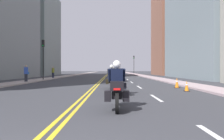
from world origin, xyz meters
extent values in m
plane|color=#34353A|center=(0.00, 48.00, 0.00)|extent=(264.00, 264.00, 0.00)
cube|color=#A1948F|center=(-7.67, 48.00, 0.06)|extent=(2.05, 144.00, 0.12)
cube|color=#A89195|center=(7.67, 48.00, 0.06)|extent=(2.05, 144.00, 0.12)
cube|color=yellow|center=(-0.12, 48.00, 0.00)|extent=(0.12, 132.00, 0.01)
cube|color=yellow|center=(0.12, 48.00, 0.00)|extent=(0.12, 132.00, 0.01)
cube|color=silver|center=(3.32, 8.00, 0.00)|extent=(0.14, 2.40, 0.01)
cube|color=silver|center=(3.32, 14.00, 0.00)|extent=(0.14, 2.40, 0.01)
cube|color=silver|center=(3.32, 20.00, 0.00)|extent=(0.14, 2.40, 0.01)
cube|color=silver|center=(3.32, 26.00, 0.00)|extent=(0.14, 2.40, 0.01)
cube|color=silver|center=(3.32, 32.00, 0.00)|extent=(0.14, 2.40, 0.01)
cube|color=silver|center=(3.32, 38.00, 0.00)|extent=(0.14, 2.40, 0.01)
cube|color=silver|center=(3.32, 44.00, 0.00)|extent=(0.14, 2.40, 0.01)
cube|color=silver|center=(3.32, 50.00, 0.00)|extent=(0.14, 2.40, 0.01)
cube|color=silver|center=(3.32, 56.00, 0.00)|extent=(0.14, 2.40, 0.01)
cube|color=gray|center=(16.82, 30.87, 11.08)|extent=(9.60, 20.61, 22.16)
cube|color=gray|center=(-15.78, 46.62, 9.43)|extent=(7.50, 13.59, 18.86)
cube|color=#2D3847|center=(-19.54, 46.62, 4.71)|extent=(0.04, 11.41, 0.90)
cube|color=#2D3847|center=(-19.54, 46.62, 9.90)|extent=(0.04, 11.41, 0.90)
cube|color=#2D3847|center=(-19.54, 46.62, 15.09)|extent=(0.04, 11.41, 0.90)
cube|color=brown|center=(16.20, 50.04, 10.51)|extent=(8.34, 12.79, 21.02)
cube|color=#2D3847|center=(20.38, 50.04, 5.25)|extent=(0.04, 10.74, 0.90)
cube|color=#2D3847|center=(20.38, 50.04, 9.11)|extent=(0.04, 10.74, 0.90)
cube|color=#2D3847|center=(20.38, 50.04, 12.96)|extent=(0.04, 10.74, 0.90)
cube|color=#2D3847|center=(20.38, 50.04, 16.81)|extent=(0.04, 10.74, 0.90)
cylinder|color=black|center=(1.46, 6.02, 0.31)|extent=(0.11, 0.63, 0.63)
cylinder|color=black|center=(1.44, 4.53, 0.31)|extent=(0.11, 0.63, 0.63)
cube|color=silver|center=(1.46, 6.02, 0.65)|extent=(0.14, 0.32, 0.04)
cube|color=black|center=(1.45, 5.28, 0.59)|extent=(0.34, 1.14, 0.40)
cube|color=black|center=(1.44, 4.60, 0.81)|extent=(0.41, 0.37, 0.28)
cube|color=red|center=(1.44, 4.41, 0.73)|extent=(0.20, 0.03, 0.06)
cube|color=black|center=(1.16, 4.83, 0.49)|extent=(0.21, 0.44, 0.32)
cube|color=black|center=(1.72, 4.82, 0.49)|extent=(0.21, 0.44, 0.32)
cube|color=#B2C1CC|center=(1.46, 5.75, 0.97)|extent=(0.36, 0.13, 0.36)
cube|color=black|center=(1.45, 5.23, 1.07)|extent=(0.40, 0.27, 0.55)
cylinder|color=black|center=(1.21, 5.38, 1.12)|extent=(0.10, 0.28, 0.45)
cylinder|color=black|center=(1.69, 5.37, 1.12)|extent=(0.10, 0.28, 0.45)
sphere|color=white|center=(1.45, 5.26, 1.48)|extent=(0.26, 0.26, 0.26)
cylinder|color=black|center=(1.58, 9.96, 0.32)|extent=(0.13, 0.64, 0.63)
cylinder|color=black|center=(1.61, 8.40, 0.32)|extent=(0.13, 0.64, 0.63)
cube|color=silver|center=(1.58, 9.96, 0.65)|extent=(0.15, 0.32, 0.04)
cube|color=black|center=(1.60, 9.18, 0.60)|extent=(0.34, 1.19, 0.40)
cube|color=black|center=(1.61, 8.47, 0.82)|extent=(0.41, 0.37, 0.28)
cube|color=red|center=(1.62, 8.28, 0.74)|extent=(0.20, 0.03, 0.06)
cube|color=black|center=(1.33, 8.70, 0.50)|extent=(0.21, 0.44, 0.32)
cube|color=black|center=(1.89, 8.71, 0.50)|extent=(0.21, 0.44, 0.32)
cube|color=#B2C1CC|center=(1.59, 9.68, 0.98)|extent=(0.36, 0.13, 0.36)
cube|color=black|center=(1.60, 9.13, 1.07)|extent=(0.40, 0.27, 0.54)
cylinder|color=black|center=(1.36, 9.27, 1.12)|extent=(0.11, 0.28, 0.45)
cylinder|color=black|center=(1.84, 9.28, 1.12)|extent=(0.11, 0.28, 0.45)
sphere|color=white|center=(1.60, 9.16, 1.47)|extent=(0.26, 0.26, 0.26)
cylinder|color=black|center=(1.27, 13.62, 0.34)|extent=(0.13, 0.68, 0.67)
cylinder|color=black|center=(1.25, 12.05, 0.34)|extent=(0.13, 0.68, 0.67)
cube|color=silver|center=(1.27, 13.62, 0.69)|extent=(0.15, 0.32, 0.04)
cube|color=black|center=(1.26, 12.84, 0.62)|extent=(0.34, 1.20, 0.40)
cube|color=black|center=(1.25, 12.13, 0.84)|extent=(0.41, 0.37, 0.28)
cube|color=red|center=(1.24, 11.94, 0.76)|extent=(0.20, 0.03, 0.06)
cube|color=black|center=(0.97, 12.37, 0.52)|extent=(0.21, 0.44, 0.32)
cube|color=black|center=(1.53, 12.36, 0.52)|extent=(0.21, 0.44, 0.32)
cube|color=#B2C1CC|center=(1.27, 13.34, 1.00)|extent=(0.36, 0.13, 0.36)
cube|color=black|center=(1.26, 12.79, 1.10)|extent=(0.40, 0.27, 0.57)
cylinder|color=black|center=(1.02, 12.94, 1.15)|extent=(0.10, 0.28, 0.45)
cylinder|color=black|center=(1.50, 12.93, 1.15)|extent=(0.10, 0.28, 0.45)
sphere|color=white|center=(1.26, 12.82, 1.53)|extent=(0.26, 0.26, 0.26)
cylinder|color=black|center=(1.41, 17.74, 0.33)|extent=(0.11, 0.66, 0.66)
cylinder|color=black|center=(1.41, 16.23, 0.33)|extent=(0.11, 0.66, 0.66)
cube|color=silver|center=(1.41, 17.74, 0.68)|extent=(0.14, 0.32, 0.04)
cube|color=black|center=(1.41, 16.98, 0.61)|extent=(0.32, 1.15, 0.40)
cube|color=black|center=(1.41, 16.31, 0.83)|extent=(0.40, 0.36, 0.28)
cube|color=red|center=(1.41, 16.12, 0.75)|extent=(0.20, 0.03, 0.06)
cube|color=black|center=(1.13, 16.53, 0.51)|extent=(0.20, 0.44, 0.32)
cube|color=black|center=(1.69, 16.53, 0.51)|extent=(0.20, 0.44, 0.32)
cube|color=#B2C1CC|center=(1.41, 17.47, 0.99)|extent=(0.36, 0.12, 0.36)
cube|color=black|center=(1.41, 16.93, 1.10)|extent=(0.40, 0.26, 0.58)
cylinder|color=black|center=(1.17, 17.08, 1.15)|extent=(0.10, 0.28, 0.45)
cylinder|color=black|center=(1.65, 17.08, 1.15)|extent=(0.10, 0.28, 0.45)
sphere|color=white|center=(1.41, 16.96, 1.53)|extent=(0.26, 0.26, 0.26)
cylinder|color=black|center=(1.55, 22.22, 0.31)|extent=(0.15, 0.62, 0.61)
cylinder|color=black|center=(1.50, 20.68, 0.31)|extent=(0.15, 0.62, 0.61)
cube|color=silver|center=(1.55, 22.22, 0.63)|extent=(0.15, 0.32, 0.04)
cube|color=black|center=(1.52, 21.45, 0.59)|extent=(0.36, 1.18, 0.40)
cube|color=black|center=(1.50, 20.76, 0.81)|extent=(0.41, 0.37, 0.28)
cube|color=red|center=(1.49, 20.57, 0.73)|extent=(0.20, 0.04, 0.06)
cube|color=black|center=(1.23, 21.00, 0.49)|extent=(0.21, 0.45, 0.32)
cube|color=black|center=(1.79, 20.98, 0.49)|extent=(0.21, 0.45, 0.32)
cube|color=#B2C1CC|center=(1.54, 21.95, 0.97)|extent=(0.36, 0.13, 0.36)
cube|color=black|center=(1.52, 21.40, 1.08)|extent=(0.41, 0.27, 0.60)
cylinder|color=black|center=(1.29, 21.56, 1.13)|extent=(0.11, 0.28, 0.45)
cylinder|color=black|center=(1.77, 21.54, 1.13)|extent=(0.11, 0.28, 0.45)
sphere|color=white|center=(1.52, 21.43, 1.52)|extent=(0.26, 0.26, 0.26)
cube|color=black|center=(5.79, 10.98, 0.01)|extent=(0.30, 0.30, 0.03)
cone|color=orange|center=(5.79, 10.98, 0.34)|extent=(0.24, 0.24, 0.61)
cylinder|color=white|center=(5.79, 10.98, 0.41)|extent=(0.16, 0.16, 0.08)
cube|color=black|center=(5.94, 13.37, 0.01)|extent=(0.34, 0.34, 0.03)
cone|color=orange|center=(5.94, 13.37, 0.39)|extent=(0.27, 0.27, 0.72)
cylinder|color=white|center=(5.94, 13.37, 0.48)|extent=(0.18, 0.18, 0.08)
cylinder|color=black|center=(-7.05, 23.84, 2.07)|extent=(0.12, 0.12, 4.14)
cube|color=black|center=(-7.05, 23.84, 4.49)|extent=(0.28, 0.28, 0.80)
sphere|color=green|center=(-7.05, 23.69, 4.21)|extent=(0.18, 0.18, 0.18)
cylinder|color=black|center=(7.05, 53.77, 2.11)|extent=(0.12, 0.12, 4.21)
cube|color=black|center=(7.05, 53.77, 4.56)|extent=(0.28, 0.28, 0.80)
sphere|color=green|center=(7.05, 53.62, 4.28)|extent=(0.18, 0.18, 0.18)
cube|color=#252933|center=(-7.29, 19.34, 0.43)|extent=(0.32, 0.26, 0.87)
cube|color=#3254B7|center=(-7.29, 19.34, 1.21)|extent=(0.40, 0.30, 0.69)
sphere|color=tan|center=(-7.29, 19.34, 1.68)|extent=(0.22, 0.22, 0.22)
cube|color=#2D68AC|center=(-7.08, 19.39, 0.97)|extent=(0.18, 0.13, 0.24)
cube|color=#23273A|center=(-7.51, 29.75, 0.43)|extent=(0.34, 0.33, 0.86)
cube|color=olive|center=(-7.51, 29.75, 1.20)|extent=(0.42, 0.39, 0.68)
sphere|color=tan|center=(-7.51, 29.75, 1.66)|extent=(0.22, 0.22, 0.22)
camera|label=1|loc=(1.29, -1.75, 1.30)|focal=33.93mm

